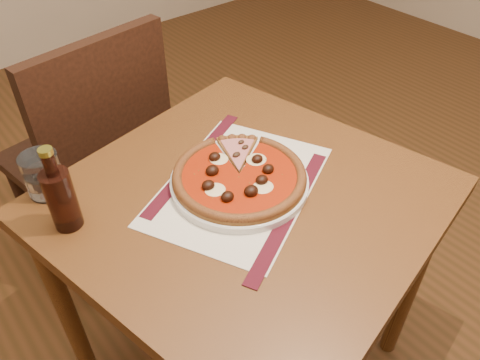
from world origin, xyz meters
The scene contains 8 objects.
table centered at (-0.50, 0.37, 0.65)m, with size 0.94×0.94×0.75m.
chair_far centered at (-0.59, 1.03, 0.55)m, with size 0.52×0.52×0.96m.
placemat centered at (-0.49, 0.41, 0.75)m, with size 0.45×0.32×0.00m, color silver.
plate centered at (-0.49, 0.41, 0.76)m, with size 0.32×0.32×0.02m, color white.
pizza centered at (-0.49, 0.41, 0.78)m, with size 0.31×0.31×0.04m.
ham_slice centered at (-0.42, 0.49, 0.78)m, with size 0.13×0.14×0.02m.
water_glass centered at (-0.84, 0.67, 0.80)m, with size 0.08×0.08×0.10m, color white.
bottle centered at (-0.85, 0.54, 0.83)m, with size 0.06×0.06×0.20m.
Camera 1 is at (-1.02, -0.23, 1.48)m, focal length 35.00 mm.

